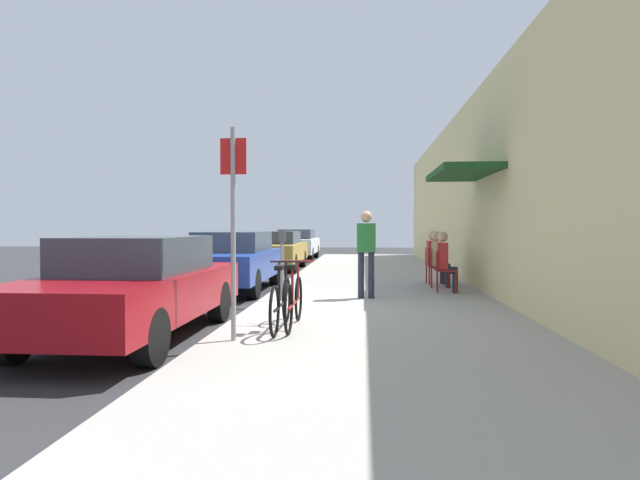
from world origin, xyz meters
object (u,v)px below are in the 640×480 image
(parked_car_3, at_px, (297,244))
(bicycle_0, at_px, (294,301))
(parking_meter, at_px, (282,260))
(street_sign, at_px, (233,216))
(pedestrian_standing, at_px, (366,247))
(parked_car_2, at_px, (276,249))
(cafe_chair_0, at_px, (442,268))
(seated_patron_1, at_px, (439,257))
(bicycle_1, at_px, (281,303))
(cafe_chair_2, at_px, (432,263))
(parked_car_1, at_px, (232,260))
(seated_patron_2, at_px, (435,255))
(parked_car_0, at_px, (135,286))
(cafe_chair_1, at_px, (436,265))
(seated_patron_0, at_px, (445,260))

(parked_car_3, height_order, bicycle_0, parked_car_3)
(parking_meter, xyz_separation_m, street_sign, (-0.05, -3.57, 0.75))
(parked_car_3, bearing_deg, pedestrian_standing, -77.38)
(pedestrian_standing, bearing_deg, parked_car_3, 102.62)
(parked_car_2, xyz_separation_m, bicycle_0, (2.12, -11.28, -0.23))
(cafe_chair_0, distance_m, seated_patron_1, 0.97)
(street_sign, height_order, bicycle_1, street_sign)
(bicycle_1, distance_m, cafe_chair_2, 6.65)
(seated_patron_1, bearing_deg, parked_car_1, -178.85)
(parked_car_1, relative_size, seated_patron_2, 3.41)
(cafe_chair_2, xyz_separation_m, seated_patron_2, (0.06, 0.00, 0.19))
(parked_car_0, xyz_separation_m, seated_patron_1, (4.82, 5.47, 0.10))
(street_sign, relative_size, seated_patron_1, 2.02)
(cafe_chair_1, bearing_deg, parking_meter, -142.45)
(bicycle_1, distance_m, seated_patron_1, 6.04)
(parked_car_0, height_order, parked_car_3, parked_car_3)
(seated_patron_0, relative_size, cafe_chair_2, 1.48)
(pedestrian_standing, bearing_deg, seated_patron_2, 58.75)
(parked_car_2, height_order, street_sign, street_sign)
(street_sign, relative_size, cafe_chair_2, 2.99)
(cafe_chair_1, bearing_deg, parked_car_0, -131.00)
(seated_patron_0, bearing_deg, cafe_chair_2, 92.06)
(parked_car_2, xyz_separation_m, cafe_chair_2, (4.76, -5.43, -0.09))
(bicycle_0, bearing_deg, parked_car_3, 97.09)
(bicycle_0, bearing_deg, parking_meter, 102.15)
(parking_meter, relative_size, bicycle_0, 0.77)
(parked_car_2, bearing_deg, parked_car_3, 90.00)
(parked_car_2, bearing_deg, seated_patron_1, -51.89)
(street_sign, bearing_deg, pedestrian_standing, 67.67)
(parked_car_3, xyz_separation_m, bicycle_0, (2.12, -17.09, -0.25))
(parked_car_0, height_order, street_sign, street_sign)
(street_sign, bearing_deg, seated_patron_2, 63.84)
(parked_car_2, bearing_deg, seated_patron_0, -55.83)
(seated_patron_1, xyz_separation_m, seated_patron_2, (-0.00, 0.73, 0.00))
(parked_car_1, relative_size, pedestrian_standing, 2.59)
(bicycle_0, distance_m, pedestrian_standing, 3.30)
(bicycle_1, height_order, cafe_chair_2, bicycle_1)
(parked_car_1, xyz_separation_m, cafe_chair_2, (4.76, 0.82, -0.10))
(parked_car_2, distance_m, street_sign, 12.31)
(parked_car_0, distance_m, parking_meter, 3.39)
(parked_car_3, relative_size, parking_meter, 3.33)
(parked_car_1, relative_size, parking_meter, 3.33)
(bicycle_0, height_order, pedestrian_standing, pedestrian_standing)
(seated_patron_2, bearing_deg, cafe_chair_1, -94.75)
(parked_car_3, height_order, cafe_chair_2, parked_car_3)
(cafe_chair_0, xyz_separation_m, seated_patron_0, (0.06, -0.01, 0.19))
(parked_car_0, distance_m, parked_car_2, 11.62)
(parked_car_1, distance_m, parked_car_2, 6.25)
(parked_car_2, height_order, seated_patron_0, seated_patron_0)
(parked_car_1, distance_m, seated_patron_0, 4.90)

